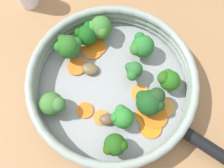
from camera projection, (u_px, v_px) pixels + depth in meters
ground_plane at (112, 89)px, 0.50m from camera, size 4.00×4.00×0.00m
skillet at (112, 88)px, 0.50m from camera, size 0.29×0.29×0.01m
skillet_rim_wall at (112, 83)px, 0.47m from camera, size 0.30×0.30×0.05m
skillet_rivet_left at (163, 144)px, 0.45m from camera, size 0.01×0.01×0.01m
skillet_rivet_right at (185, 109)px, 0.47m from camera, size 0.01×0.01×0.01m
carrot_slice_0 at (101, 117)px, 0.47m from camera, size 0.04×0.04×0.00m
carrot_slice_1 at (97, 47)px, 0.52m from camera, size 0.04×0.04×0.00m
carrot_slice_2 at (151, 128)px, 0.46m from camera, size 0.05×0.05×0.00m
carrot_slice_3 at (85, 110)px, 0.47m from camera, size 0.04×0.04×0.00m
carrot_slice_4 at (92, 50)px, 0.51m from camera, size 0.05×0.05×0.00m
carrot_slice_5 at (154, 116)px, 0.47m from camera, size 0.05×0.05×0.00m
carrot_slice_6 at (164, 107)px, 0.48m from camera, size 0.05×0.05×0.00m
carrot_slice_7 at (140, 93)px, 0.48m from camera, size 0.05×0.05×0.00m
carrot_slice_8 at (70, 48)px, 0.51m from camera, size 0.05×0.05×0.00m
carrot_slice_9 at (77, 67)px, 0.50m from camera, size 0.04×0.04×0.00m
carrot_slice_10 at (145, 115)px, 0.47m from camera, size 0.05×0.05×0.00m
broccoli_floret_0 at (123, 117)px, 0.44m from camera, size 0.04×0.04×0.05m
broccoli_floret_1 at (142, 46)px, 0.48m from camera, size 0.05×0.05×0.05m
broccoli_floret_2 at (151, 101)px, 0.45m from camera, size 0.05×0.05×0.05m
broccoli_floret_3 at (68, 46)px, 0.48m from camera, size 0.05×0.05×0.05m
broccoli_floret_4 at (168, 80)px, 0.46m from camera, size 0.04×0.04×0.05m
broccoli_floret_5 at (133, 70)px, 0.47m from camera, size 0.03×0.03×0.04m
broccoli_floret_6 at (100, 28)px, 0.50m from camera, size 0.05×0.05×0.05m
broccoli_floret_7 at (115, 145)px, 0.43m from camera, size 0.04×0.04×0.05m
broccoli_floret_8 at (87, 34)px, 0.50m from camera, size 0.04×0.04×0.05m
broccoli_floret_9 at (54, 104)px, 0.45m from camera, size 0.04×0.05×0.05m
mushroom_piece_0 at (107, 119)px, 0.46m from camera, size 0.03×0.03×0.01m
mushroom_piece_1 at (90, 69)px, 0.50m from camera, size 0.04×0.04×0.01m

